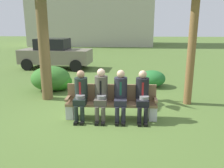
# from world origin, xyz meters

# --- Properties ---
(ground_plane) EXTENTS (80.00, 80.00, 0.00)m
(ground_plane) POSITION_xyz_m (0.00, 0.00, 0.00)
(ground_plane) COLOR #4E6A2E
(park_bench) EXTENTS (2.40, 0.44, 0.90)m
(park_bench) POSITION_xyz_m (0.28, -0.23, 0.44)
(park_bench) COLOR brown
(park_bench) RESTS_ON ground
(seated_man_leftmost) EXTENTS (0.34, 0.72, 1.31)m
(seated_man_leftmost) POSITION_xyz_m (-0.52, -0.37, 0.73)
(seated_man_leftmost) COLOR #1E2823
(seated_man_leftmost) RESTS_ON ground
(seated_man_centerleft) EXTENTS (0.34, 0.72, 1.36)m
(seated_man_centerleft) POSITION_xyz_m (0.02, -0.36, 0.75)
(seated_man_centerleft) COLOR #4C473D
(seated_man_centerleft) RESTS_ON ground
(seated_man_centerright) EXTENTS (0.34, 0.72, 1.33)m
(seated_man_centerright) POSITION_xyz_m (0.53, -0.36, 0.74)
(seated_man_centerright) COLOR #23232D
(seated_man_centerright) RESTS_ON ground
(seated_man_rightmost) EXTENTS (0.34, 0.72, 1.32)m
(seated_man_rightmost) POSITION_xyz_m (1.09, -0.37, 0.73)
(seated_man_rightmost) COLOR black
(seated_man_rightmost) RESTS_ON ground
(palm_tree_short) EXTENTS (1.41, 1.44, 4.20)m
(palm_tree_short) POSITION_xyz_m (-1.98, 1.29, 2.83)
(palm_tree_short) COLOR brown
(palm_tree_short) RESTS_ON ground
(shrub_near_bench) EXTENTS (1.05, 0.97, 0.66)m
(shrub_near_bench) POSITION_xyz_m (1.76, 3.04, 0.33)
(shrub_near_bench) COLOR #277230
(shrub_near_bench) RESTS_ON ground
(shrub_mid_lawn) EXTENTS (1.48, 1.36, 0.92)m
(shrub_mid_lawn) POSITION_xyz_m (-2.17, 2.32, 0.46)
(shrub_mid_lawn) COLOR #346F28
(shrub_mid_lawn) RESTS_ON ground
(shrub_far_lawn) EXTENTS (1.06, 0.97, 0.66)m
(shrub_far_lawn) POSITION_xyz_m (-1.90, 2.34, 0.33)
(shrub_far_lawn) COLOR #2C791E
(shrub_far_lawn) RESTS_ON ground
(parked_car_near) EXTENTS (4.02, 1.98, 1.68)m
(parked_car_near) POSITION_xyz_m (-3.25, 6.69, 0.84)
(parked_car_near) COLOR slate
(parked_car_near) RESTS_ON ground
(building_backdrop) EXTENTS (14.48, 7.14, 9.08)m
(building_backdrop) POSITION_xyz_m (-3.17, 22.46, 4.56)
(building_backdrop) COLOR #B0AB97
(building_backdrop) RESTS_ON ground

